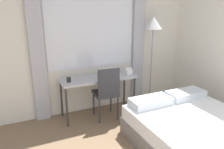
# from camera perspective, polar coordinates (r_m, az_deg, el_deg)

# --- Properties ---
(wall_back_with_window) EXTENTS (4.99, 0.13, 2.70)m
(wall_back_with_window) POSITION_cam_1_polar(r_m,az_deg,el_deg) (4.08, -5.39, 8.94)
(wall_back_with_window) COLOR silver
(wall_back_with_window) RESTS_ON ground_plane
(desk) EXTENTS (1.37, 0.48, 0.73)m
(desk) POSITION_cam_1_polar(r_m,az_deg,el_deg) (3.95, -3.61, -1.57)
(desk) COLOR #B2B2B7
(desk) RESTS_ON ground_plane
(desk_chair) EXTENTS (0.42, 0.42, 0.98)m
(desk_chair) POSITION_cam_1_polar(r_m,az_deg,el_deg) (3.80, -1.38, -4.13)
(desk_chair) COLOR #333338
(desk_chair) RESTS_ON ground_plane
(bed) EXTENTS (1.56, 2.01, 0.59)m
(bed) POSITION_cam_1_polar(r_m,az_deg,el_deg) (3.31, 23.02, -15.06)
(bed) COLOR slate
(bed) RESTS_ON ground_plane
(standing_lamp) EXTENTS (0.33, 0.33, 1.77)m
(standing_lamp) POSITION_cam_1_polar(r_m,az_deg,el_deg) (4.31, 10.67, 11.23)
(standing_lamp) COLOR #4C4C51
(standing_lamp) RESTS_ON ground_plane
(telephone) EXTENTS (0.14, 0.14, 0.12)m
(telephone) POSITION_cam_1_polar(r_m,az_deg,el_deg) (4.11, 4.26, 0.90)
(telephone) COLOR white
(telephone) RESTS_ON desk
(book) EXTENTS (0.23, 0.21, 0.02)m
(book) POSITION_cam_1_polar(r_m,az_deg,el_deg) (3.92, -1.75, -0.50)
(book) COLOR maroon
(book) RESTS_ON desk
(mug) EXTENTS (0.07, 0.07, 0.08)m
(mug) POSITION_cam_1_polar(r_m,az_deg,el_deg) (3.72, -11.21, -1.34)
(mug) COLOR #262628
(mug) RESTS_ON desk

